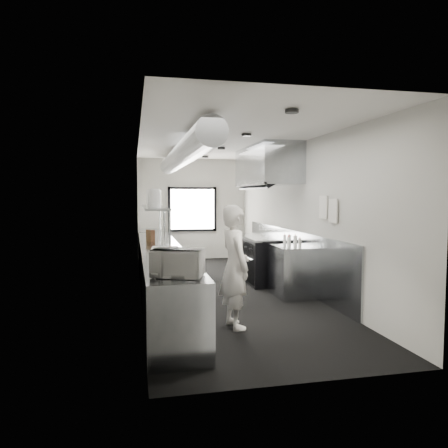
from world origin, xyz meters
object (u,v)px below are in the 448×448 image
cutting_board (165,249)px  squeeze_bottle_d (289,240)px  exhaust_hood (267,166)px  plate_stack_c (154,197)px  plate_stack_b (155,198)px  range (263,259)px  squeeze_bottle_e (285,240)px  bottle_station (293,271)px  prep_counter (162,274)px  deli_tub_a (159,265)px  squeeze_bottle_b (295,241)px  plate_stack_a (155,200)px  pass_shelf (154,208)px  line_cook (235,266)px  knife_block (150,235)px  deli_tub_b (160,266)px  microwave (178,263)px  far_work_table (152,248)px  squeeze_bottle_c (289,241)px  small_plate (170,253)px  squeeze_bottle_a (300,243)px  plate_stack_d (151,198)px

cutting_board → squeeze_bottle_d: (2.23, 0.10, 0.08)m
exhaust_hood → plate_stack_c: exhaust_hood is taller
plate_stack_b → range: bearing=-1.6°
squeeze_bottle_e → range: bearing=93.5°
bottle_station → plate_stack_c: bearing=140.1°
prep_counter → plate_stack_c: (-0.05, 1.76, 1.30)m
plate_stack_c → squeeze_bottle_d: size_ratio=1.95×
deli_tub_a → squeeze_bottle_b: bearing=34.7°
cutting_board → plate_stack_a: (-0.12, 0.82, 0.79)m
deli_tub_a → cutting_board: (0.21, 1.89, -0.05)m
pass_shelf → line_cook: line_cook is taller
cutting_board → knife_block: 1.29m
plate_stack_c → pass_shelf: bearing=-89.1°
plate_stack_a → prep_counter: bearing=-83.5°
deli_tub_b → plate_stack_b: size_ratio=0.47×
microwave → knife_block: 3.66m
microwave → line_cook: bearing=64.6°
line_cook → squeeze_bottle_e: size_ratio=10.24×
plate_stack_a → bottle_station: bearing=-19.7°
bottle_station → far_work_table: 4.53m
range → squeeze_bottle_b: 1.67m
pass_shelf → deli_tub_b: bearing=-91.8°
plate_stack_c → squeeze_bottle_b: size_ratio=1.78×
line_cook → knife_block: size_ratio=7.45×
exhaust_hood → squeeze_bottle_c: bearing=-91.5°
deli_tub_a → squeeze_bottle_b: squeeze_bottle_b is taller
plate_stack_b → squeeze_bottle_c: plate_stack_b is taller
range → far_work_table: bearing=131.2°
small_plate → exhaust_hood: bearing=41.3°
pass_shelf → far_work_table: size_ratio=2.50×
pass_shelf → deli_tub_a: bearing=-92.1°
small_plate → squeeze_bottle_a: size_ratio=1.14×
squeeze_bottle_c → squeeze_bottle_a: bearing=-77.2°
plate_stack_a → range: bearing=13.6°
knife_block → squeeze_bottle_e: (2.40, -0.99, -0.03)m
bottle_station → line_cook: bearing=-134.0°
squeeze_bottle_e → pass_shelf: bearing=148.9°
prep_counter → line_cook: line_cook is taller
pass_shelf → plate_stack_d: 0.83m
exhaust_hood → far_work_table: (-2.25, 2.50, -1.94)m
deli_tub_a → squeeze_bottle_d: (2.44, 1.99, 0.04)m
microwave → plate_stack_d: bearing=110.2°
plate_stack_a → pass_shelf: bearing=87.7°
pass_shelf → plate_stack_b: 0.31m
small_plate → squeeze_bottle_e: size_ratio=1.18×
pass_shelf → squeeze_bottle_b: size_ratio=14.99×
small_plate → cutting_board: size_ratio=0.33×
pass_shelf → line_cook: size_ratio=1.80×
prep_counter → plate_stack_c: 2.19m
range → squeeze_bottle_b: size_ratio=7.99×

